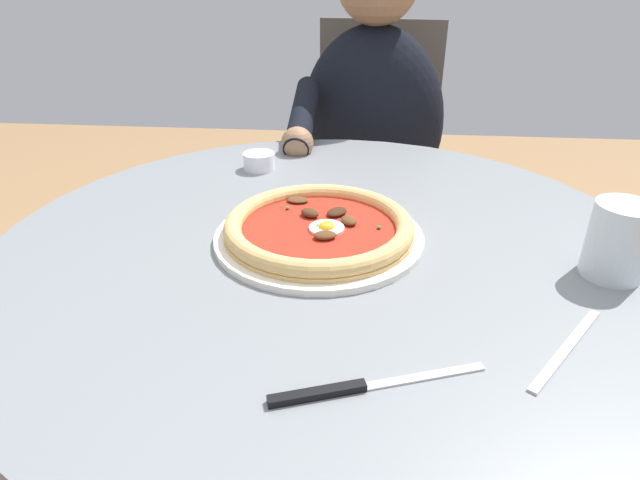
{
  "coord_description": "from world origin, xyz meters",
  "views": [
    {
      "loc": [
        0.68,
        0.05,
        1.07
      ],
      "look_at": [
        0.03,
        -0.01,
        0.72
      ],
      "focal_mm": 29.26,
      "sensor_mm": 36.0,
      "label": 1
    }
  ],
  "objects_px": {
    "steak_knife": "(348,389)",
    "ramekin_capers": "(259,160)",
    "dining_table": "(327,324)",
    "pizza_on_plate": "(319,229)",
    "fork_utensil": "(567,348)",
    "diner_person": "(368,191)",
    "cafe_chair_diner": "(374,157)",
    "water_glass": "(617,246)"
  },
  "relations": [
    {
      "from": "steak_knife",
      "to": "ramekin_capers",
      "type": "distance_m",
      "value": 0.62
    },
    {
      "from": "dining_table",
      "to": "pizza_on_plate",
      "type": "relative_size",
      "value": 3.2
    },
    {
      "from": "pizza_on_plate",
      "to": "steak_knife",
      "type": "xyz_separation_m",
      "value": [
        0.3,
        0.06,
        -0.01
      ]
    },
    {
      "from": "fork_utensil",
      "to": "pizza_on_plate",
      "type": "bearing_deg",
      "value": -128.26
    },
    {
      "from": "ramekin_capers",
      "to": "fork_utensil",
      "type": "height_order",
      "value": "ramekin_capers"
    },
    {
      "from": "steak_knife",
      "to": "ramekin_capers",
      "type": "bearing_deg",
      "value": -161.14
    },
    {
      "from": "steak_knife",
      "to": "diner_person",
      "type": "distance_m",
      "value": 1.02
    },
    {
      "from": "dining_table",
      "to": "ramekin_capers",
      "type": "relative_size",
      "value": 15.85
    },
    {
      "from": "steak_knife",
      "to": "diner_person",
      "type": "height_order",
      "value": "diner_person"
    },
    {
      "from": "steak_knife",
      "to": "cafe_chair_diner",
      "type": "xyz_separation_m",
      "value": [
        -1.14,
        0.03,
        -0.16
      ]
    },
    {
      "from": "dining_table",
      "to": "fork_utensil",
      "type": "height_order",
      "value": "fork_utensil"
    },
    {
      "from": "diner_person",
      "to": "cafe_chair_diner",
      "type": "distance_m",
      "value": 0.16
    },
    {
      "from": "fork_utensil",
      "to": "cafe_chair_diner",
      "type": "xyz_separation_m",
      "value": [
        -1.06,
        -0.2,
        -0.16
      ]
    },
    {
      "from": "diner_person",
      "to": "ramekin_capers",
      "type": "bearing_deg",
      "value": -28.11
    },
    {
      "from": "diner_person",
      "to": "steak_knife",
      "type": "bearing_deg",
      "value": -0.89
    },
    {
      "from": "dining_table",
      "to": "fork_utensil",
      "type": "distance_m",
      "value": 0.39
    },
    {
      "from": "water_glass",
      "to": "ramekin_capers",
      "type": "distance_m",
      "value": 0.63
    },
    {
      "from": "cafe_chair_diner",
      "to": "steak_knife",
      "type": "bearing_deg",
      "value": -1.53
    },
    {
      "from": "pizza_on_plate",
      "to": "steak_knife",
      "type": "distance_m",
      "value": 0.31
    },
    {
      "from": "water_glass",
      "to": "pizza_on_plate",
      "type": "bearing_deg",
      "value": -99.18
    },
    {
      "from": "pizza_on_plate",
      "to": "fork_utensil",
      "type": "height_order",
      "value": "pizza_on_plate"
    },
    {
      "from": "fork_utensil",
      "to": "diner_person",
      "type": "distance_m",
      "value": 0.96
    },
    {
      "from": "water_glass",
      "to": "ramekin_capers",
      "type": "relative_size",
      "value": 1.61
    },
    {
      "from": "ramekin_capers",
      "to": "pizza_on_plate",
      "type": "bearing_deg",
      "value": 27.01
    },
    {
      "from": "diner_person",
      "to": "fork_utensil",
      "type": "bearing_deg",
      "value": 12.99
    },
    {
      "from": "steak_knife",
      "to": "ramekin_capers",
      "type": "relative_size",
      "value": 3.4
    },
    {
      "from": "water_glass",
      "to": "dining_table",
      "type": "bearing_deg",
      "value": -100.84
    },
    {
      "from": "ramekin_capers",
      "to": "steak_knife",
      "type": "bearing_deg",
      "value": 18.86
    },
    {
      "from": "water_glass",
      "to": "steak_knife",
      "type": "height_order",
      "value": "water_glass"
    },
    {
      "from": "dining_table",
      "to": "fork_utensil",
      "type": "xyz_separation_m",
      "value": [
        0.23,
        0.27,
        0.16
      ]
    },
    {
      "from": "ramekin_capers",
      "to": "fork_utensil",
      "type": "relative_size",
      "value": 0.43
    },
    {
      "from": "ramekin_capers",
      "to": "cafe_chair_diner",
      "type": "xyz_separation_m",
      "value": [
        -0.55,
        0.23,
        -0.17
      ]
    },
    {
      "from": "diner_person",
      "to": "cafe_chair_diner",
      "type": "xyz_separation_m",
      "value": [
        -0.15,
        0.02,
        0.05
      ]
    },
    {
      "from": "ramekin_capers",
      "to": "fork_utensil",
      "type": "bearing_deg",
      "value": 40.12
    },
    {
      "from": "dining_table",
      "to": "cafe_chair_diner",
      "type": "relative_size",
      "value": 1.04
    },
    {
      "from": "pizza_on_plate",
      "to": "cafe_chair_diner",
      "type": "relative_size",
      "value": 0.33
    },
    {
      "from": "pizza_on_plate",
      "to": "diner_person",
      "type": "height_order",
      "value": "diner_person"
    },
    {
      "from": "dining_table",
      "to": "ramekin_capers",
      "type": "distance_m",
      "value": 0.36
    },
    {
      "from": "diner_person",
      "to": "pizza_on_plate",
      "type": "bearing_deg",
      "value": -5.93
    },
    {
      "from": "pizza_on_plate",
      "to": "ramekin_capers",
      "type": "height_order",
      "value": "pizza_on_plate"
    },
    {
      "from": "pizza_on_plate",
      "to": "cafe_chair_diner",
      "type": "height_order",
      "value": "cafe_chair_diner"
    },
    {
      "from": "pizza_on_plate",
      "to": "diner_person",
      "type": "relative_size",
      "value": 0.27
    }
  ]
}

